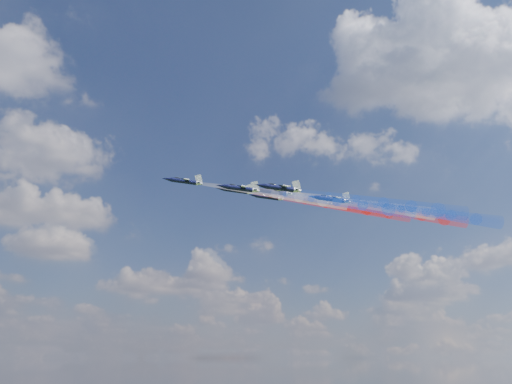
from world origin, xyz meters
TOP-DOWN VIEW (x-y plane):
  - jet_lead at (-22.15, 32.04)m, footprint 13.36×12.67m
  - trail_lead at (-1.19, 21.93)m, footprint 35.16×20.10m
  - jet_inner_left at (-14.27, 16.89)m, footprint 13.36×12.67m
  - trail_inner_left at (6.70, 6.78)m, footprint 35.16×20.10m
  - jet_inner_right at (-6.26, 33.76)m, footprint 13.36×12.67m
  - trail_inner_right at (14.70, 23.65)m, footprint 35.16×20.10m
  - jet_outer_left at (-10.48, 5.14)m, footprint 13.36×12.67m
  - trail_outer_left at (10.48, -4.97)m, footprint 35.16×20.10m
  - jet_center_third at (-1.10, 22.41)m, footprint 13.36×12.67m
  - trail_center_third at (19.87, 12.30)m, footprint 35.16×20.10m
  - jet_outer_right at (6.86, 38.79)m, footprint 13.36×12.67m
  - trail_outer_right at (27.82, 28.68)m, footprint 35.16×20.10m
  - jet_rear_left at (6.74, 8.96)m, footprint 13.36×12.67m
  - trail_rear_left at (27.70, -1.15)m, footprint 35.16×20.10m
  - jet_rear_right at (13.82, 24.79)m, footprint 13.36×12.67m
  - trail_rear_right at (34.78, 14.67)m, footprint 35.16×20.10m

SIDE VIEW (x-z plane):
  - trail_outer_left at x=10.48m, z-range 155.61..164.26m
  - trail_rear_left at x=27.70m, z-range 156.42..165.08m
  - trail_inner_left at x=6.70m, z-range 158.06..166.71m
  - jet_outer_left at x=-10.48m, z-range 159.85..165.63m
  - jet_rear_left at x=6.74m, z-range 160.67..166.44m
  - trail_center_third at x=19.87m, z-range 160.54..169.20m
  - trail_rear_right at x=34.78m, z-range 160.66..169.31m
  - jet_inner_left at x=-14.27m, z-range 162.30..168.08m
  - trail_lead at x=-1.19m, z-range 162.72..171.38m
  - trail_inner_right at x=14.70m, z-range 163.11..171.76m
  - jet_center_third at x=-1.10m, z-range 164.79..170.56m
  - jet_rear_right at x=13.82m, z-range 164.90..170.68m
  - trail_outer_right at x=27.82m, z-range 164.40..173.06m
  - jet_lead at x=-22.15m, z-range 166.97..172.74m
  - jet_inner_right at x=-6.26m, z-range 167.35..173.13m
  - jet_outer_right at x=6.86m, z-range 168.65..174.42m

